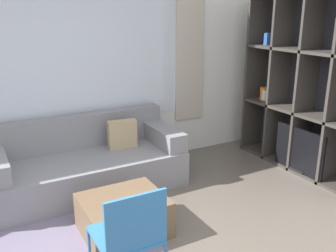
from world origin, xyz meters
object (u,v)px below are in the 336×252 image
at_px(ottoman, 124,215).
at_px(folding_chair, 130,233).
at_px(couch_main, 87,164).
at_px(shelving_unit, 308,85).

height_order(ottoman, folding_chair, folding_chair).
relative_size(couch_main, ottoman, 2.87).
bearing_deg(couch_main, shelving_unit, -16.49).
bearing_deg(couch_main, folding_chair, -97.60).
xyz_separation_m(ottoman, folding_chair, (-0.26, -0.78, 0.34)).
bearing_deg(ottoman, folding_chair, -108.42).
bearing_deg(shelving_unit, couch_main, 163.51).
bearing_deg(folding_chair, couch_main, -97.60).
bearing_deg(couch_main, ottoman, -89.21).
distance_m(shelving_unit, folding_chair, 3.11).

